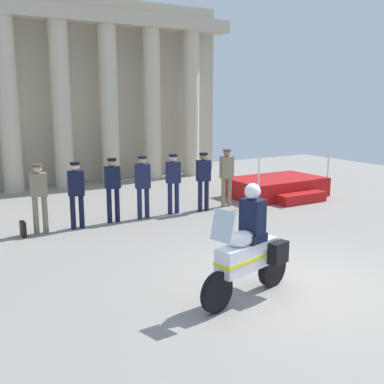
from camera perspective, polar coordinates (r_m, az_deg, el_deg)
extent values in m
plane|color=gray|center=(8.47, 12.12, -11.14)|extent=(28.57, 28.57, 0.00)
cube|color=#B6AB91|center=(18.74, -13.90, 11.95)|extent=(12.30, 0.30, 7.02)
cylinder|color=beige|center=(17.19, -21.63, 9.70)|extent=(0.69, 0.69, 5.89)
cylinder|color=beige|center=(17.58, -15.74, 10.08)|extent=(0.69, 0.69, 5.89)
cylinder|color=beige|center=(18.15, -10.14, 10.35)|extent=(0.69, 0.69, 5.89)
cylinder|color=beige|center=(18.87, -4.92, 10.52)|extent=(0.69, 0.69, 5.89)
cylinder|color=beige|center=(19.74, -0.12, 10.59)|extent=(0.69, 0.69, 5.89)
cube|color=#BEB297|center=(18.08, -13.37, 20.40)|extent=(12.30, 0.89, 0.50)
cube|color=#B71414|center=(15.80, 10.25, 0.62)|extent=(3.10, 1.93, 0.63)
cube|color=#B71414|center=(14.96, 13.28, -0.71)|extent=(1.71, 0.50, 0.31)
cylinder|color=silver|center=(14.07, 8.20, 2.54)|extent=(0.05, 0.05, 0.90)
cylinder|color=silver|center=(16.08, 16.39, 3.28)|extent=(0.05, 0.05, 0.90)
cylinder|color=#7A7056|center=(11.78, -18.63, -2.74)|extent=(0.13, 0.13, 0.92)
cylinder|color=#7A7056|center=(11.82, -17.59, -2.62)|extent=(0.13, 0.13, 0.92)
cube|color=#7A7056|center=(11.65, -18.33, 0.85)|extent=(0.41, 0.27, 0.56)
sphere|color=tan|center=(11.59, -18.44, 2.72)|extent=(0.21, 0.21, 0.21)
cylinder|color=#494334|center=(11.58, -18.47, 3.11)|extent=(0.24, 0.24, 0.06)
cylinder|color=black|center=(11.96, -14.41, -2.47)|extent=(0.13, 0.13, 0.84)
cylinder|color=black|center=(12.02, -13.40, -2.35)|extent=(0.13, 0.13, 0.84)
cube|color=black|center=(11.84, -14.07, 1.04)|extent=(0.41, 0.27, 0.62)
sphere|color=beige|center=(11.77, -14.17, 3.04)|extent=(0.21, 0.21, 0.21)
cylinder|color=black|center=(11.76, -14.19, 3.42)|extent=(0.24, 0.24, 0.06)
cylinder|color=black|center=(12.34, -10.11, -1.69)|extent=(0.13, 0.13, 0.92)
cylinder|color=black|center=(12.42, -9.17, -1.58)|extent=(0.13, 0.13, 0.92)
cube|color=black|center=(12.24, -9.75, 1.77)|extent=(0.41, 0.27, 0.57)
sphere|color=tan|center=(12.18, -9.81, 3.59)|extent=(0.21, 0.21, 0.21)
cylinder|color=black|center=(12.17, -9.83, 3.96)|extent=(0.24, 0.24, 0.06)
cylinder|color=#191E42|center=(12.64, -6.45, -1.45)|extent=(0.13, 0.13, 0.84)
cylinder|color=#191E42|center=(12.74, -5.55, -1.34)|extent=(0.13, 0.13, 0.84)
cube|color=#191E42|center=(12.55, -6.07, 1.94)|extent=(0.41, 0.27, 0.66)
sphere|color=tan|center=(12.48, -6.11, 3.91)|extent=(0.21, 0.21, 0.21)
cylinder|color=black|center=(12.47, -6.12, 4.27)|extent=(0.24, 0.24, 0.06)
cylinder|color=#191E42|center=(13.09, -2.72, -0.84)|extent=(0.13, 0.13, 0.89)
cylinder|color=#191E42|center=(13.19, -1.88, -0.73)|extent=(0.13, 0.13, 0.89)
cube|color=#191E42|center=(13.00, -2.32, 2.41)|extent=(0.41, 0.27, 0.59)
sphere|color=beige|center=(12.95, -2.34, 4.17)|extent=(0.21, 0.21, 0.21)
cylinder|color=black|center=(12.94, -2.34, 4.52)|extent=(0.24, 0.24, 0.06)
cylinder|color=#141938|center=(13.39, 1.01, -0.55)|extent=(0.13, 0.13, 0.89)
cylinder|color=#141938|center=(13.51, 1.80, -0.45)|extent=(0.13, 0.13, 0.89)
cube|color=#141938|center=(13.32, 1.42, 2.63)|extent=(0.41, 0.27, 0.60)
sphere|color=#997056|center=(13.26, 1.43, 4.37)|extent=(0.21, 0.21, 0.21)
cylinder|color=black|center=(13.25, 1.43, 4.71)|extent=(0.24, 0.24, 0.06)
cylinder|color=#847A5B|center=(14.04, 3.88, -0.07)|extent=(0.13, 0.13, 0.86)
cylinder|color=#847A5B|center=(14.17, 4.61, 0.02)|extent=(0.13, 0.13, 0.86)
cube|color=#847A5B|center=(13.98, 4.29, 3.04)|extent=(0.41, 0.27, 0.66)
sphere|color=#997056|center=(13.92, 4.31, 4.81)|extent=(0.21, 0.21, 0.21)
cylinder|color=#4F4937|center=(13.91, 4.32, 5.13)|extent=(0.24, 0.24, 0.06)
cylinder|color=black|center=(7.22, 3.08, -12.20)|extent=(0.64, 0.26, 0.64)
cylinder|color=black|center=(8.29, 9.84, -9.19)|extent=(0.65, 0.30, 0.64)
cube|color=silver|center=(7.60, 6.78, -7.81)|extent=(1.28, 0.62, 0.44)
ellipsoid|color=silver|center=(7.39, 6.12, -5.75)|extent=(0.58, 0.44, 0.26)
cube|color=yellow|center=(7.60, 6.77, -7.95)|extent=(1.30, 0.63, 0.06)
cube|color=silver|center=(6.97, 3.85, -4.19)|extent=(0.25, 0.43, 0.47)
cube|color=black|center=(7.84, 10.55, -7.32)|extent=(0.39, 0.26, 0.36)
cube|color=black|center=(8.12, 7.50, -6.55)|extent=(0.39, 0.26, 0.36)
cube|color=black|center=(7.60, 7.39, -5.52)|extent=(0.47, 0.43, 0.14)
cube|color=black|center=(7.51, 7.45, -2.97)|extent=(0.34, 0.41, 0.56)
sphere|color=silver|center=(7.40, 7.44, 0.08)|extent=(0.26, 0.26, 0.26)
cube|color=black|center=(11.73, -20.03, -4.29)|extent=(0.10, 0.32, 0.36)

